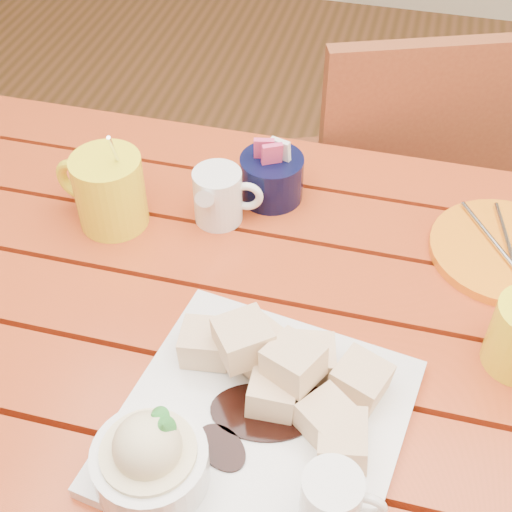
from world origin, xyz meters
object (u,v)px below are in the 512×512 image
(coffee_mug_left, at_px, (108,190))
(orange_saucer, at_px, (506,251))
(table, at_px, (256,387))
(dessert_plate, at_px, (241,425))
(chair_far, at_px, (408,198))

(coffee_mug_left, xyz_separation_m, orange_saucer, (0.53, 0.06, -0.05))
(table, xyz_separation_m, dessert_plate, (0.02, -0.14, 0.14))
(table, distance_m, orange_saucer, 0.37)
(dessert_plate, relative_size, coffee_mug_left, 2.06)
(table, height_order, chair_far, chair_far)
(coffee_mug_left, height_order, orange_saucer, coffee_mug_left)
(table, bearing_deg, coffee_mug_left, 148.74)
(table, xyz_separation_m, chair_far, (0.15, 0.61, -0.14))
(table, distance_m, dessert_plate, 0.20)
(dessert_plate, xyz_separation_m, orange_saucer, (0.26, 0.35, -0.03))
(coffee_mug_left, height_order, chair_far, coffee_mug_left)
(orange_saucer, bearing_deg, table, -143.38)
(orange_saucer, height_order, chair_far, chair_far)
(coffee_mug_left, distance_m, orange_saucer, 0.53)
(orange_saucer, distance_m, chair_far, 0.49)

